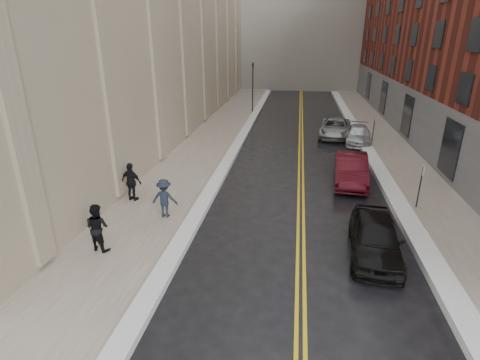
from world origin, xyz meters
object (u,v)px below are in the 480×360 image
(car_silver_near, at_px, (358,135))
(pedestrian_c, at_px, (132,182))
(car_black, at_px, (375,237))
(car_silver_far, at_px, (335,128))
(pedestrian_b, at_px, (165,198))
(pedestrian_a, at_px, (97,227))
(car_maroon, at_px, (351,169))

(car_silver_near, distance_m, pedestrian_c, 18.06)
(car_black, relative_size, car_silver_far, 0.87)
(car_black, xyz_separation_m, pedestrian_b, (-8.73, 1.65, 0.27))
(car_silver_near, distance_m, pedestrian_a, 21.15)
(car_maroon, bearing_deg, car_silver_far, 94.43)
(car_black, relative_size, car_silver_near, 1.01)
(pedestrian_b, relative_size, pedestrian_c, 0.92)
(car_silver_far, bearing_deg, car_silver_near, -41.09)
(car_maroon, xyz_separation_m, pedestrian_c, (-10.91, -4.44, 0.31))
(pedestrian_a, bearing_deg, car_maroon, -123.72)
(car_silver_far, bearing_deg, pedestrian_c, -118.89)
(car_maroon, distance_m, pedestrian_c, 11.78)
(car_maroon, bearing_deg, pedestrian_a, -134.62)
(car_black, distance_m, car_silver_far, 17.94)
(car_maroon, height_order, car_silver_far, car_maroon)
(pedestrian_a, height_order, pedestrian_c, pedestrian_c)
(car_maroon, relative_size, pedestrian_b, 2.74)
(car_black, height_order, car_silver_near, car_black)
(car_black, relative_size, pedestrian_b, 2.53)
(car_silver_far, relative_size, pedestrian_c, 2.68)
(car_silver_far, relative_size, pedestrian_b, 2.91)
(car_black, xyz_separation_m, pedestrian_a, (-10.28, -1.37, 0.32))
(car_maroon, xyz_separation_m, pedestrian_a, (-10.28, -8.92, 0.28))
(car_black, relative_size, pedestrian_c, 2.33)
(car_maroon, distance_m, pedestrian_a, 13.61)
(car_silver_far, distance_m, pedestrian_c, 18.42)
(car_black, distance_m, pedestrian_c, 11.35)
(car_silver_near, height_order, car_silver_far, car_silver_far)
(pedestrian_b, distance_m, pedestrian_c, 2.62)
(pedestrian_c, bearing_deg, pedestrian_a, 112.59)
(car_silver_near, bearing_deg, pedestrian_c, -127.45)
(pedestrian_b, bearing_deg, car_maroon, -146.30)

